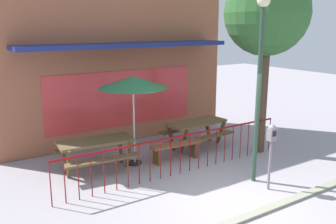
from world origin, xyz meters
The scene contains 11 objects.
ground centered at (0.00, 0.00, 0.00)m, with size 40.00×40.00×0.00m, color #9B949B.
pub_storefront centered at (0.00, 5.06, 2.85)m, with size 7.39×1.49×5.73m.
patio_fence_front centered at (0.00, 1.75, 0.66)m, with size 6.23×0.04×0.97m.
picnic_table_left centered at (-1.62, 3.07, 0.61)m, with size 1.92×1.53×0.79m.
picnic_table_right centered at (1.55, 3.16, 0.61)m, with size 1.93×1.53×0.79m.
patio_umbrella centered at (-0.63, 2.92, 2.14)m, with size 1.72×1.72×2.30m.
patio_bench centered at (0.40, 2.54, 0.35)m, with size 1.42×0.41×0.48m.
parking_meter_near centered at (1.13, -0.02, 1.15)m, with size 0.18×0.17×1.48m.
street_tree centered at (2.83, 1.88, 3.79)m, with size 2.27×2.27×4.98m.
street_lamp centered at (1.20, 0.49, 2.70)m, with size 0.28×0.28×4.17m.
curb_edge centered at (0.00, -0.67, 0.00)m, with size 10.35×0.20×0.11m, color gray.
Camera 1 is at (-4.78, -5.10, 3.53)m, focal length 39.20 mm.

